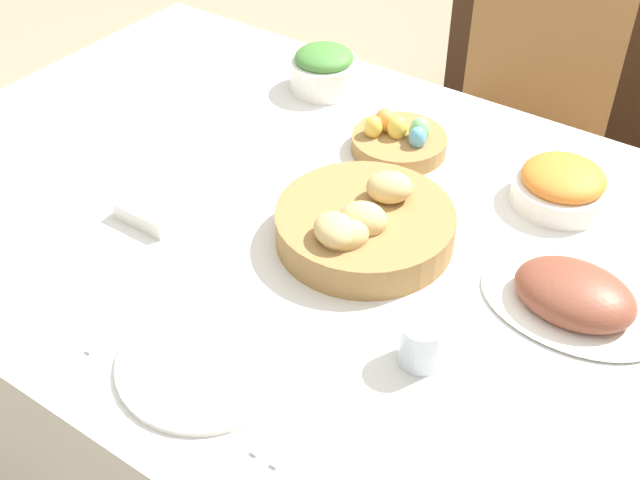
# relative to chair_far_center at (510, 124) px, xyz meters

# --- Properties ---
(ground_plane) EXTENTS (12.00, 12.00, 0.00)m
(ground_plane) POSITION_rel_chair_far_center_xyz_m (0.03, -0.87, -0.51)
(ground_plane) COLOR tan
(dining_table) EXTENTS (1.78, 1.12, 0.74)m
(dining_table) POSITION_rel_chair_far_center_xyz_m (0.03, -0.87, -0.14)
(dining_table) COLOR silver
(dining_table) RESTS_ON ground
(chair_far_center) EXTENTS (0.45, 0.45, 0.94)m
(chair_far_center) POSITION_rel_chair_far_center_xyz_m (0.00, 0.00, 0.00)
(chair_far_center) COLOR olive
(chair_far_center) RESTS_ON ground
(bread_basket) EXTENTS (0.31, 0.31, 0.11)m
(bread_basket) POSITION_rel_chair_far_center_xyz_m (0.09, -0.88, 0.27)
(bread_basket) COLOR #9E7542
(bread_basket) RESTS_ON dining_table
(egg_basket) EXTENTS (0.19, 0.19, 0.08)m
(egg_basket) POSITION_rel_chair_far_center_xyz_m (-0.01, -0.60, 0.26)
(egg_basket) COLOR #9E7542
(egg_basket) RESTS_ON dining_table
(ham_platter) EXTENTS (0.29, 0.21, 0.07)m
(ham_platter) POSITION_rel_chair_far_center_xyz_m (0.44, -0.83, 0.26)
(ham_platter) COLOR white
(ham_platter) RESTS_ON dining_table
(carrot_bowl) EXTENTS (0.18, 0.18, 0.08)m
(carrot_bowl) POSITION_rel_chair_far_center_xyz_m (0.32, -0.58, 0.27)
(carrot_bowl) COLOR white
(carrot_bowl) RESTS_ON dining_table
(green_salad_bowl) EXTENTS (0.15, 0.15, 0.10)m
(green_salad_bowl) POSITION_rel_chair_far_center_xyz_m (-0.27, -0.47, 0.28)
(green_salad_bowl) COLOR white
(green_salad_bowl) RESTS_ON dining_table
(dinner_plate) EXTENTS (0.26, 0.26, 0.01)m
(dinner_plate) POSITION_rel_chair_far_center_xyz_m (0.05, -1.24, 0.24)
(dinner_plate) COLOR white
(dinner_plate) RESTS_ON dining_table
(fork) EXTENTS (0.01, 0.17, 0.00)m
(fork) POSITION_rel_chair_far_center_xyz_m (-0.11, -1.24, 0.24)
(fork) COLOR silver
(fork) RESTS_ON dining_table
(knife) EXTENTS (0.01, 0.17, 0.00)m
(knife) POSITION_rel_chair_far_center_xyz_m (0.20, -1.24, 0.24)
(knife) COLOR silver
(knife) RESTS_ON dining_table
(spoon) EXTENTS (0.01, 0.17, 0.00)m
(spoon) POSITION_rel_chair_far_center_xyz_m (0.23, -1.24, 0.24)
(spoon) COLOR silver
(spoon) RESTS_ON dining_table
(drinking_cup) EXTENTS (0.07, 0.07, 0.07)m
(drinking_cup) POSITION_rel_chair_far_center_xyz_m (0.30, -1.06, 0.27)
(drinking_cup) COLOR silver
(drinking_cup) RESTS_ON dining_table
(butter_dish) EXTENTS (0.12, 0.07, 0.03)m
(butter_dish) POSITION_rel_chair_far_center_xyz_m (-0.26, -1.04, 0.25)
(butter_dish) COLOR white
(butter_dish) RESTS_ON dining_table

